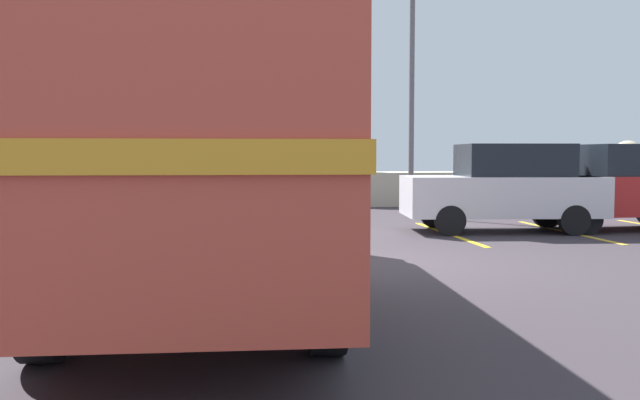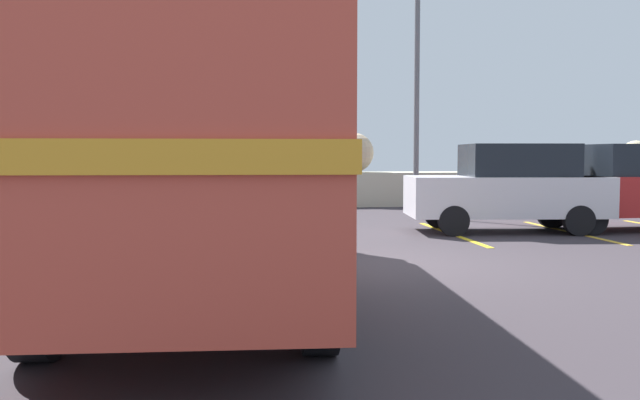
# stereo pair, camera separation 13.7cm
# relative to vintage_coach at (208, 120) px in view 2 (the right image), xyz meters

# --- Properties ---
(ground) EXTENTS (32.00, 26.00, 0.02)m
(ground) POSITION_rel_vintage_coach_xyz_m (2.20, 1.90, -2.04)
(ground) COLOR #383137
(breakwater) EXTENTS (31.36, 1.86, 2.43)m
(breakwater) POSITION_rel_vintage_coach_xyz_m (1.93, 13.71, -1.36)
(breakwater) COLOR #BAB69E
(breakwater) RESTS_ON ground
(vintage_coach) EXTENTS (2.87, 8.70, 3.70)m
(vintage_coach) POSITION_rel_vintage_coach_xyz_m (0.00, 0.00, 0.00)
(vintage_coach) COLOR black
(vintage_coach) RESTS_ON ground
(parked_car_nearest) EXTENTS (4.25, 2.11, 1.86)m
(parked_car_nearest) POSITION_rel_vintage_coach_xyz_m (6.08, 5.66, -1.08)
(parked_car_nearest) COLOR black
(parked_car_nearest) RESTS_ON ground
(parked_car_middle) EXTENTS (4.16, 1.85, 1.86)m
(parked_car_middle) POSITION_rel_vintage_coach_xyz_m (8.84, 5.67, -1.08)
(parked_car_middle) COLOR black
(parked_car_middle) RESTS_ON ground
(lamp_post) EXTENTS (0.93, 0.37, 6.23)m
(lamp_post) POSITION_rel_vintage_coach_xyz_m (4.98, 9.31, 1.47)
(lamp_post) COLOR #5B5B60
(lamp_post) RESTS_ON ground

